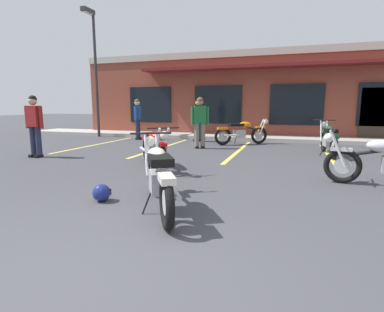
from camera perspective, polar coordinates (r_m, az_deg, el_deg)
name	(u,v)px	position (r m, az deg, el deg)	size (l,w,h in m)	color
ground_plane	(204,180)	(5.78, 2.26, -4.55)	(80.00, 80.00, 0.00)	#3D3D42
sidewalk_kerb	(253,137)	(13.16, 11.38, 3.45)	(22.00, 1.80, 0.14)	#A8A59E
brick_storefront_building	(262,96)	(16.76, 13.12, 10.92)	(16.90, 7.01, 3.81)	brown
painted_stall_lines	(239,151)	(9.63, 8.81, 1.00)	(10.49, 4.80, 0.01)	#DBCC4C
motorcycle_foreground_classic	(158,176)	(4.12, -6.35, -3.68)	(1.34, 1.87, 0.98)	black
motorcycle_red_sportbike	(153,147)	(6.96, -7.27, 1.65)	(1.52, 1.77, 0.98)	black
motorcycle_silver_naked	(242,132)	(11.20, 9.39, 4.52)	(1.83, 1.42, 0.98)	black
motorcycle_green_cafe_racer	(329,139)	(9.47, 24.34, 2.93)	(0.66, 2.11, 0.98)	black
person_in_black_shirt	(200,120)	(9.98, 1.51, 6.87)	(0.58, 0.40, 1.68)	black
person_in_shorts_foreground	(198,117)	(12.01, 1.15, 7.30)	(0.48, 0.51, 1.68)	black
person_by_back_row	(138,117)	(12.91, -10.21, 7.30)	(0.34, 0.61, 1.68)	black
person_near_building	(34,122)	(9.28, -27.57, 5.62)	(0.60, 0.29, 1.68)	black
helmet_on_pavement	(102,193)	(4.68, -16.66, -6.64)	(0.26, 0.26, 0.26)	navy
parking_lot_lamp_post	(94,58)	(14.64, -18.00, 17.16)	(0.24, 0.76, 5.45)	#2D2D33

